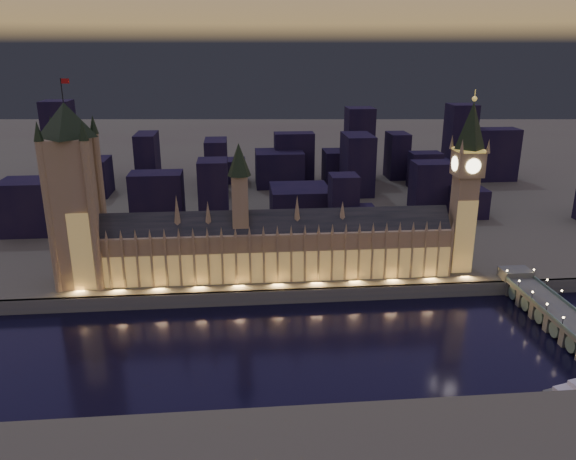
{
  "coord_description": "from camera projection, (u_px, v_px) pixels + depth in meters",
  "views": [
    {
      "loc": [
        -22.09,
        -240.26,
        136.94
      ],
      "look_at": [
        5.0,
        55.0,
        38.0
      ],
      "focal_mm": 35.0,
      "sensor_mm": 36.0,
      "label": 1
    }
  ],
  "objects": [
    {
      "name": "north_bank",
      "position": [
        253.0,
        146.0,
        762.14
      ],
      "size": [
        2000.0,
        960.0,
        8.0
      ],
      "primitive_type": "cube",
      "color": "#4C4537",
      "rests_on": "ground"
    },
    {
      "name": "palace_of_westminster",
      "position": [
        275.0,
        246.0,
        322.01
      ],
      "size": [
        202.0,
        21.67,
        78.0
      ],
      "color": "#98804E",
      "rests_on": "north_bank"
    },
    {
      "name": "westminster_bridge",
      "position": [
        560.0,
        320.0,
        278.82
      ],
      "size": [
        16.84,
        113.0,
        15.9
      ],
      "color": "#4B5252",
      "rests_on": "ground"
    },
    {
      "name": "ground_plane",
      "position": [
        288.0,
        340.0,
        272.21
      ],
      "size": [
        2000.0,
        2000.0,
        0.0
      ],
      "primitive_type": "plane",
      "color": "black",
      "rests_on": "ground"
    },
    {
      "name": "embankment_wall",
      "position": [
        281.0,
        297.0,
        309.67
      ],
      "size": [
        2000.0,
        2.5,
        8.0
      ],
      "primitive_type": "cube",
      "color": "#4B5252",
      "rests_on": "ground"
    },
    {
      "name": "victoria_tower",
      "position": [
        74.0,
        187.0,
        301.06
      ],
      "size": [
        31.68,
        31.68,
        112.23
      ],
      "color": "#98804E",
      "rests_on": "north_bank"
    },
    {
      "name": "elizabeth_tower",
      "position": [
        467.0,
        173.0,
        319.01
      ],
      "size": [
        18.0,
        18.0,
        105.1
      ],
      "color": "#98804E",
      "rests_on": "north_bank"
    },
    {
      "name": "city_backdrop",
      "position": [
        299.0,
        169.0,
        499.37
      ],
      "size": [
        459.24,
        215.63,
        79.17
      ],
      "color": "black",
      "rests_on": "north_bank"
    }
  ]
}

